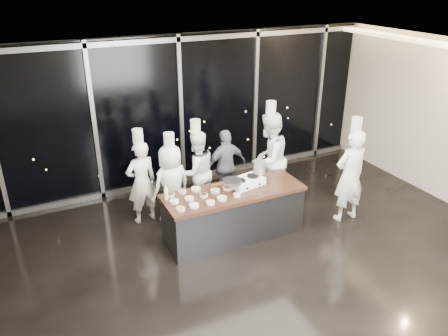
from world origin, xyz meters
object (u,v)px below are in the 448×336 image
object	(u,v)px
chef_left	(171,184)
chef_far_left	(142,181)
demo_counter	(234,213)
chef_center	(197,171)
frying_pan	(232,182)
guest	(226,166)
stock_pot	(260,167)
chef_right	(269,159)
stove	(246,182)
chef_side	(350,175)

from	to	relation	value
chef_left	chef_far_left	bearing A→B (deg)	-44.59
demo_counter	chef_center	bearing A→B (deg)	99.86
frying_pan	guest	xyz separation A→B (m)	(0.51, 1.27, -0.31)
demo_counter	chef_center	xyz separation A→B (m)	(-0.20, 1.18, 0.37)
stock_pot	chef_center	world-z (taller)	chef_center
stock_pot	chef_right	xyz separation A→B (m)	(0.58, 0.64, -0.20)
chef_center	guest	xyz separation A→B (m)	(0.69, 0.12, -0.07)
stove	chef_left	world-z (taller)	chef_left
chef_left	chef_side	size ratio (longest dim) A/B	0.88
frying_pan	chef_left	distance (m)	1.23
demo_counter	stock_pot	bearing A→B (deg)	17.29
stock_pot	chef_left	xyz separation A→B (m)	(-1.41, 0.74, -0.37)
guest	chef_side	world-z (taller)	chef_side
stock_pot	chef_center	distance (m)	1.32
chef_right	chef_center	bearing A→B (deg)	-38.62
chef_center	frying_pan	bearing A→B (deg)	93.31
chef_far_left	chef_right	bearing A→B (deg)	161.61
stove	chef_center	xyz separation A→B (m)	(-0.50, 1.07, -0.14)
stove	chef_far_left	bearing A→B (deg)	133.02
demo_counter	stock_pot	size ratio (longest dim) A/B	10.98
chef_far_left	stove	bearing A→B (deg)	135.47
stove	chef_far_left	size ratio (longest dim) A/B	0.37
guest	chef_right	world-z (taller)	chef_right
chef_far_left	chef_left	xyz separation A→B (m)	(0.47, -0.28, -0.04)
guest	demo_counter	bearing A→B (deg)	64.77
stove	chef_left	distance (m)	1.39
stock_pot	chef_side	size ratio (longest dim) A/B	0.11
frying_pan	demo_counter	bearing A→B (deg)	-67.53
demo_counter	frying_pan	bearing A→B (deg)	124.39
demo_counter	frying_pan	xyz separation A→B (m)	(-0.02, 0.03, 0.61)
stove	stock_pot	xyz separation A→B (m)	(0.31, 0.08, 0.19)
chef_left	guest	distance (m)	1.34
demo_counter	chef_side	xyz separation A→B (m)	(2.20, -0.38, 0.46)
frying_pan	chef_center	bearing A→B (deg)	87.17
stove	chef_side	bearing A→B (deg)	-26.26
chef_side	guest	bearing A→B (deg)	-44.33
frying_pan	chef_left	bearing A→B (deg)	119.14
chef_side	chef_far_left	bearing A→B (deg)	-24.52
guest	chef_right	xyz separation A→B (m)	(0.70, -0.47, 0.20)
frying_pan	chef_far_left	distance (m)	1.74
frying_pan	guest	distance (m)	1.40
chef_far_left	guest	xyz separation A→B (m)	(1.76, 0.09, -0.06)
chef_far_left	frying_pan	bearing A→B (deg)	127.27
chef_far_left	guest	bearing A→B (deg)	173.33
chef_center	chef_right	bearing A→B (deg)	160.13
chef_center	chef_side	bearing A→B (deg)	141.32
guest	chef_side	bearing A→B (deg)	130.85
guest	chef_side	xyz separation A→B (m)	(1.71, -1.68, 0.16)
demo_counter	stove	xyz separation A→B (m)	(0.30, 0.11, 0.51)
chef_center	chef_right	distance (m)	1.44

